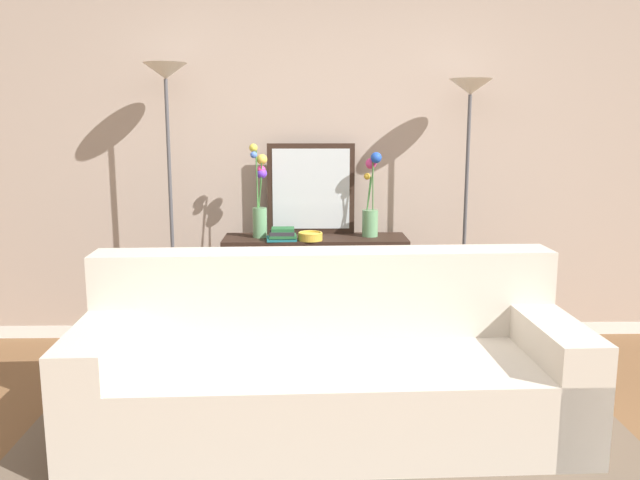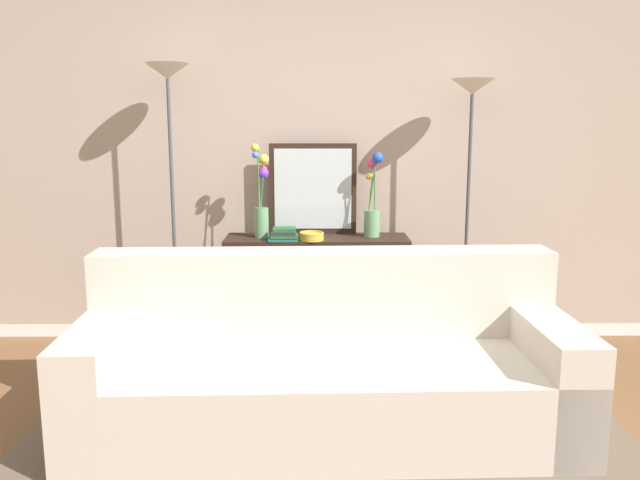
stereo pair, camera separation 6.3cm
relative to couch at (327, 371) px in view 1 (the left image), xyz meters
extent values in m
cube|color=white|center=(0.07, 1.53, -0.27)|extent=(12.00, 0.15, 0.09)
cube|color=#B29E8E|center=(0.07, 1.53, 1.07)|extent=(12.00, 0.14, 2.58)
cube|color=brown|center=(0.00, -0.17, -0.30)|extent=(3.06, 1.86, 0.01)
cube|color=beige|center=(0.00, -0.07, -0.10)|extent=(2.48, 1.02, 0.42)
cube|color=beige|center=(-0.01, 0.27, 0.34)|extent=(2.46, 0.34, 0.46)
cube|color=beige|center=(-1.10, -0.10, -0.01)|extent=(0.27, 0.95, 0.60)
cube|color=beige|center=(1.11, -0.03, -0.01)|extent=(0.27, 0.95, 0.60)
cube|color=black|center=(-0.04, 1.19, 0.46)|extent=(1.23, 0.37, 0.03)
cube|color=black|center=(-0.04, 1.19, -0.16)|extent=(1.13, 0.31, 0.01)
cube|color=black|center=(-0.63, 1.03, 0.07)|extent=(0.05, 0.05, 0.76)
cube|color=black|center=(0.55, 1.03, 0.07)|extent=(0.05, 0.05, 0.76)
cube|color=black|center=(-0.63, 1.35, 0.07)|extent=(0.05, 0.05, 0.76)
cube|color=black|center=(0.55, 1.35, 0.07)|extent=(0.05, 0.05, 0.76)
cylinder|color=#4C4C51|center=(-1.00, 1.15, -0.30)|extent=(0.26, 0.26, 0.02)
cylinder|color=#4C4C51|center=(-1.00, 1.15, 0.61)|extent=(0.02, 0.02, 1.80)
cone|color=silver|center=(-1.00, 1.15, 1.56)|extent=(0.28, 0.28, 0.10)
cylinder|color=#4C4C51|center=(0.96, 1.15, -0.30)|extent=(0.26, 0.26, 0.02)
cylinder|color=#4C4C51|center=(0.96, 1.15, 0.57)|extent=(0.02, 0.02, 1.71)
cone|color=silver|center=(0.96, 1.15, 1.47)|extent=(0.28, 0.28, 0.10)
cube|color=black|center=(-0.07, 1.34, 0.79)|extent=(0.60, 0.02, 0.62)
cube|color=silver|center=(-0.07, 1.33, 0.79)|extent=(0.53, 0.01, 0.55)
cylinder|color=#669E6B|center=(-0.42, 1.19, 0.58)|extent=(0.10, 0.10, 0.20)
cylinder|color=#3D7538|center=(-0.41, 1.20, 0.80)|extent=(0.04, 0.02, 0.25)
sphere|color=#E7378C|center=(-0.40, 1.22, 0.93)|extent=(0.06, 0.06, 0.06)
cylinder|color=#3D7538|center=(-0.43, 1.19, 0.86)|extent=(0.02, 0.04, 0.35)
sphere|color=#4C78E8|center=(-0.45, 1.18, 1.03)|extent=(0.05, 0.05, 0.05)
cylinder|color=#3D7538|center=(-0.43, 1.19, 0.88)|extent=(0.01, 0.05, 0.40)
sphere|color=gold|center=(-0.45, 1.19, 1.08)|extent=(0.05, 0.05, 0.05)
cylinder|color=#3D7538|center=(-0.41, 1.20, 0.84)|extent=(0.03, 0.03, 0.32)
sphere|color=#E8BC4A|center=(-0.40, 1.22, 1.00)|extent=(0.07, 0.07, 0.07)
cylinder|color=#3D7538|center=(-0.41, 1.20, 0.79)|extent=(0.03, 0.02, 0.23)
sphere|color=#6C34E1|center=(-0.40, 1.22, 0.91)|extent=(0.07, 0.07, 0.07)
cylinder|color=#669E6B|center=(0.33, 1.21, 0.57)|extent=(0.11, 0.11, 0.18)
cylinder|color=#3D7538|center=(0.32, 1.23, 0.77)|extent=(0.03, 0.03, 0.22)
sphere|color=gold|center=(0.31, 1.24, 0.88)|extent=(0.04, 0.04, 0.04)
cylinder|color=#3D7538|center=(0.33, 1.23, 0.81)|extent=(0.05, 0.01, 0.31)
sphere|color=#DC3F8A|center=(0.33, 1.25, 0.97)|extent=(0.07, 0.07, 0.07)
cylinder|color=#3D7538|center=(0.34, 1.21, 0.84)|extent=(0.01, 0.02, 0.35)
sphere|color=blue|center=(0.36, 1.20, 1.01)|extent=(0.07, 0.07, 0.07)
cylinder|color=gold|center=(-0.08, 1.07, 0.50)|extent=(0.16, 0.16, 0.04)
torus|color=gold|center=(-0.08, 1.07, 0.53)|extent=(0.16, 0.16, 0.01)
cube|color=#1E7075|center=(-0.27, 1.08, 0.49)|extent=(0.20, 0.16, 0.02)
cube|color=#236033|center=(-0.26, 1.07, 0.51)|extent=(0.19, 0.15, 0.02)
cube|color=#2D2D33|center=(-0.26, 1.07, 0.53)|extent=(0.16, 0.13, 0.02)
cube|color=#236033|center=(-0.26, 1.07, 0.55)|extent=(0.15, 0.12, 0.02)
cube|color=#1E7075|center=(-0.54, 1.19, -0.25)|extent=(0.03, 0.17, 0.12)
cube|color=#6B3360|center=(-0.50, 1.19, -0.25)|extent=(0.03, 0.16, 0.12)
cube|color=#B77F33|center=(-0.45, 1.19, -0.26)|extent=(0.06, 0.16, 0.10)
cube|color=#236033|center=(-0.40, 1.19, -0.26)|extent=(0.05, 0.16, 0.10)
cube|color=gold|center=(-0.35, 1.19, -0.25)|extent=(0.05, 0.17, 0.13)
cube|color=silver|center=(-0.30, 1.19, -0.25)|extent=(0.04, 0.16, 0.12)
cube|color=slate|center=(-0.25, 1.19, -0.25)|extent=(0.06, 0.17, 0.13)
camera|label=1|loc=(-0.11, -3.16, 1.26)|focal=36.81mm
camera|label=2|loc=(-0.05, -3.16, 1.26)|focal=36.81mm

